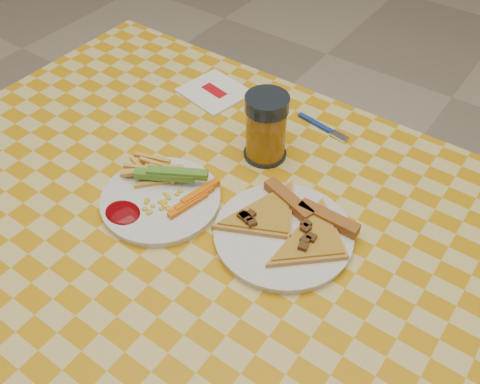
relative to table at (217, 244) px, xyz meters
name	(u,v)px	position (x,y,z in m)	size (l,w,h in m)	color
table	(217,244)	(0.00, 0.00, 0.00)	(1.28, 0.88, 0.76)	silver
plate_left	(161,200)	(-0.10, -0.03, 0.08)	(0.21, 0.21, 0.01)	silver
plate_right	(283,235)	(0.12, 0.03, 0.08)	(0.23, 0.23, 0.01)	silver
fries_veggies	(162,187)	(-0.11, -0.01, 0.10)	(0.20, 0.19, 0.04)	#E9B64A
pizza_slices	(291,225)	(0.12, 0.05, 0.09)	(0.26, 0.24, 0.02)	gold
drink_glass	(266,128)	(-0.02, 0.19, 0.14)	(0.09, 0.09, 0.14)	black
napkin	(214,92)	(-0.24, 0.30, 0.08)	(0.16, 0.15, 0.01)	white
fork	(323,127)	(0.03, 0.33, 0.08)	(0.13, 0.03, 0.01)	navy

